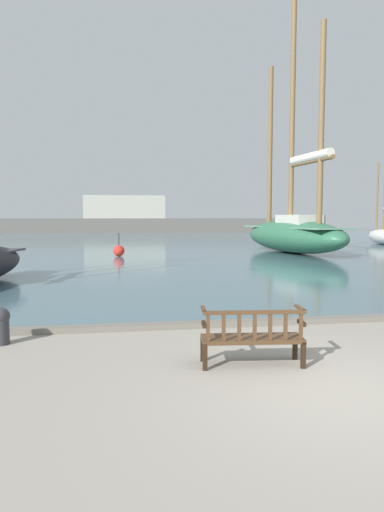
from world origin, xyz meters
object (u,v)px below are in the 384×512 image
Objects in this scene: sailboat_mid_starboard at (293,229)px; mooring_bollard at (2,324)px; park_bench at (252,336)px; channel_buoy at (119,251)px; sailboat_outer_port at (384,234)px.

mooring_bollard is (-13.11, -19.09, -1.18)m from sailboat_mid_starboard.
mooring_bollard is at bearing -124.48° from sailboat_mid_starboard.
park_bench is 0.10× the size of sailboat_mid_starboard.
channel_buoy is at bearing 83.34° from mooring_bollard.
channel_buoy is at bearing 96.07° from park_bench.
channel_buoy is at bearing -158.26° from sailboat_outer_port.
park_bench is 22.80m from sailboat_mid_starboard.
sailboat_outer_port is 6.87× the size of channel_buoy.
sailboat_outer_port is 23.83m from channel_buoy.
sailboat_mid_starboard reaches higher than sailboat_outer_port.
park_bench is 1.22× the size of channel_buoy.
sailboat_outer_port is 36.17m from mooring_bollard.
sailboat_mid_starboard reaches higher than park_bench.
park_bench is 2.40× the size of mooring_bollard.
sailboat_outer_port is at bearing 34.90° from sailboat_mid_starboard.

